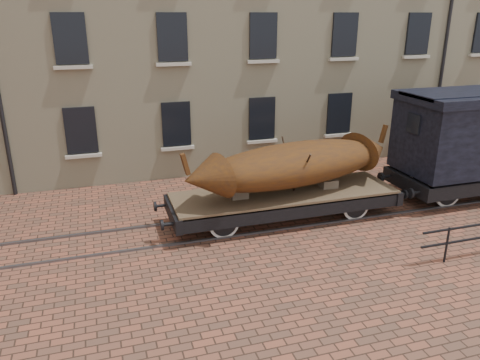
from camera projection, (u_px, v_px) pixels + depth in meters
name	position (u px, v px, depth m)	size (l,w,h in m)	color
ground	(284.00, 219.00, 14.95)	(90.00, 90.00, 0.00)	brown
rail_track	(284.00, 218.00, 14.94)	(30.00, 1.52, 0.06)	#59595E
flatcar_wagon	(284.00, 197.00, 14.69)	(7.97, 2.16, 1.20)	brown
iron_boat	(295.00, 164.00, 14.42)	(7.42, 3.22, 1.75)	#542C0D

